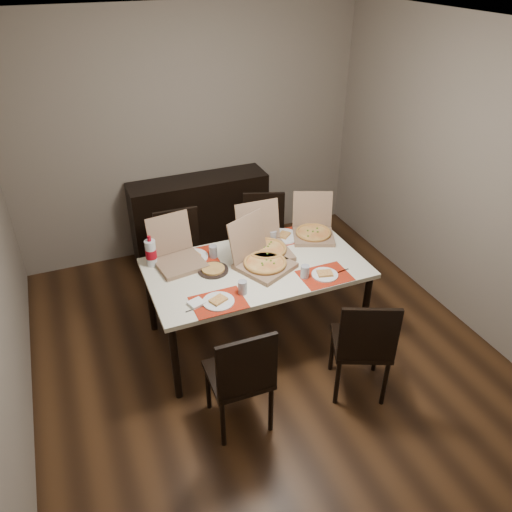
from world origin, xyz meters
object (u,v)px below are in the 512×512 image
chair_far_left (181,254)px  dip_bowl (252,251)px  dining_table (256,273)px  chair_near_right (363,344)px  chair_far_right (264,235)px  pizza_box_center (262,260)px  soda_bottle (151,253)px  chair_near_left (241,376)px  sideboard (200,216)px

chair_far_left → dip_bowl: 0.82m
dining_table → chair_near_right: chair_near_right is taller
dining_table → dip_bowl: size_ratio=15.06×
chair_near_right → dip_bowl: size_ratio=7.78×
dining_table → chair_far_right: size_ratio=1.94×
pizza_box_center → chair_near_right: bearing=-64.9°
chair_far_left → soda_bottle: (-0.35, -0.46, 0.36)m
chair_near_left → chair_near_right: same height
chair_far_left → dip_bowl: (0.50, -0.60, 0.25)m
sideboard → chair_near_left: bearing=-100.5°
chair_far_left → dip_bowl: size_ratio=7.78×
dining_table → chair_far_right: 0.96m
chair_far_left → soda_bottle: size_ratio=3.36×
dining_table → pizza_box_center: bearing=-29.1°
chair_far_left → dip_bowl: chair_far_left is taller
chair_near_right → sideboard: bearing=100.9°
pizza_box_center → dip_bowl: bearing=88.2°
chair_far_right → soda_bottle: 1.37m
sideboard → chair_near_left: size_ratio=1.61×
chair_near_right → soda_bottle: size_ratio=3.36×
chair_near_left → dip_bowl: 1.25m
dining_table → chair_near_left: chair_near_left is taller
chair_far_right → pizza_box_center: 0.99m
chair_far_left → soda_bottle: bearing=-127.7°
chair_near_left → dip_bowl: bearing=64.4°
chair_near_left → dip_bowl: chair_near_left is taller
sideboard → chair_far_right: (0.45, -0.76, 0.06)m
chair_near_left → soda_bottle: (-0.32, 1.25, 0.36)m
soda_bottle → chair_far_left: bearing=52.3°
chair_near_left → chair_far_right: size_ratio=1.00×
dining_table → chair_far_right: bearing=62.4°
sideboard → chair_far_left: (-0.43, -0.79, 0.06)m
pizza_box_center → soda_bottle: pizza_box_center is taller
sideboard → soda_bottle: bearing=-121.9°
chair_near_right → chair_far_right: 1.78m
dip_bowl → chair_near_right: bearing=-69.8°
chair_near_right → dip_bowl: (-0.42, 1.15, 0.25)m
dining_table → chair_near_left: (-0.48, -0.90, -0.17)m
chair_near_left → chair_far_right: same height
dining_table → sideboard: bearing=90.6°
sideboard → chair_far_left: chair_far_left is taller
chair_far_right → pizza_box_center: bearing=-114.6°
chair_near_left → dip_bowl: (0.53, 1.11, 0.25)m
chair_near_right → chair_near_left: bearing=177.3°
chair_near_right → chair_far_right: same height
sideboard → soda_bottle: soda_bottle is taller
pizza_box_center → chair_far_right: bearing=65.4°
soda_bottle → chair_far_right: bearing=21.5°
chair_far_left → pizza_box_center: (0.49, -0.83, 0.30)m
chair_far_right → dip_bowl: size_ratio=7.78×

